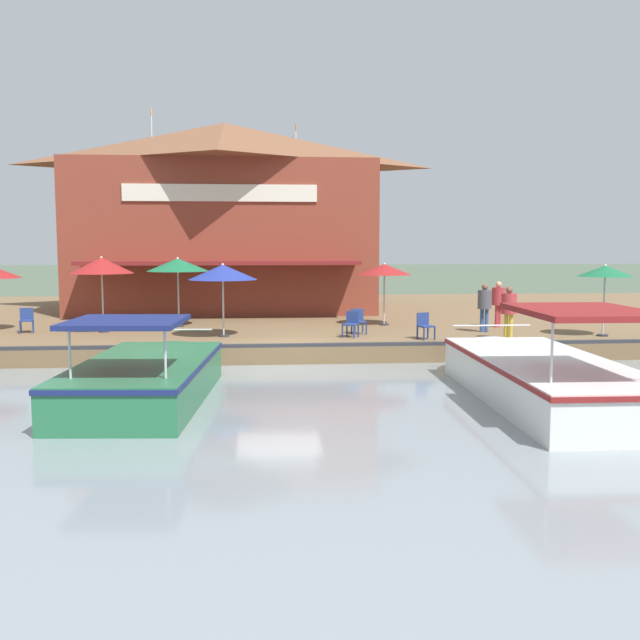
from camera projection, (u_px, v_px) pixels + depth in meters
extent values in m
plane|color=#4C5B47|center=(279.00, 367.00, 21.10)|extent=(220.00, 220.00, 0.00)
cube|color=brown|center=(272.00, 319.00, 31.97)|extent=(22.00, 56.00, 0.60)
cube|color=#2D2D33|center=(279.00, 345.00, 21.13)|extent=(0.20, 50.40, 0.10)
cube|color=brown|center=(226.00, 238.00, 33.47)|extent=(8.08, 13.26, 6.64)
pyramid|color=brown|center=(224.00, 145.00, 33.01)|extent=(8.48, 13.92, 2.00)
cube|color=maroon|center=(220.00, 263.00, 28.68)|extent=(1.80, 11.27, 0.16)
cube|color=silver|center=(220.00, 193.00, 29.23)|extent=(0.08, 7.95, 0.70)
cylinder|color=silver|center=(296.00, 146.00, 33.29)|extent=(0.06, 0.06, 1.96)
cube|color=orange|center=(296.00, 127.00, 33.02)|extent=(0.36, 0.03, 0.24)
cylinder|color=silver|center=(152.00, 138.00, 32.71)|extent=(0.06, 0.06, 2.57)
cube|color=orange|center=(151.00, 111.00, 32.41)|extent=(0.36, 0.03, 0.24)
cylinder|color=#B7B7B7|center=(604.00, 303.00, 23.55)|extent=(0.06, 0.06, 2.22)
cylinder|color=#2D2D33|center=(602.00, 335.00, 23.66)|extent=(0.36, 0.36, 0.06)
cone|color=#19663D|center=(605.00, 271.00, 23.44)|extent=(1.79, 1.79, 0.36)
cone|color=silver|center=(605.00, 270.00, 23.44)|extent=(1.11, 1.11, 0.29)
sphere|color=silver|center=(605.00, 265.00, 23.42)|extent=(0.08, 0.08, 0.08)
cylinder|color=#B7B7B7|center=(103.00, 298.00, 24.59)|extent=(0.06, 0.06, 2.39)
cylinder|color=#2D2D33|center=(104.00, 331.00, 24.71)|extent=(0.36, 0.36, 0.06)
cone|color=maroon|center=(102.00, 265.00, 24.47)|extent=(2.18, 2.18, 0.54)
cone|color=white|center=(102.00, 265.00, 24.47)|extent=(1.35, 1.35, 0.43)
sphere|color=white|center=(101.00, 258.00, 24.44)|extent=(0.08, 0.08, 0.08)
cylinder|color=#B7B7B7|center=(384.00, 296.00, 26.79)|extent=(0.06, 0.06, 2.17)
cylinder|color=#2D2D33|center=(384.00, 324.00, 26.90)|extent=(0.36, 0.36, 0.06)
cone|color=maroon|center=(384.00, 269.00, 26.68)|extent=(2.01, 2.01, 0.41)
cone|color=white|center=(384.00, 269.00, 26.68)|extent=(1.25, 1.25, 0.33)
sphere|color=white|center=(384.00, 264.00, 26.66)|extent=(0.08, 0.08, 0.08)
cylinder|color=#B7B7B7|center=(178.00, 295.00, 26.26)|extent=(0.06, 0.06, 2.36)
cylinder|color=#2D2D33|center=(179.00, 326.00, 26.38)|extent=(0.36, 0.36, 0.06)
cone|color=#19663D|center=(178.00, 265.00, 26.14)|extent=(2.27, 2.27, 0.47)
cone|color=silver|center=(178.00, 264.00, 26.14)|extent=(1.41, 1.41, 0.38)
sphere|color=silver|center=(178.00, 258.00, 26.12)|extent=(0.08, 0.08, 0.08)
cylinder|color=#B7B7B7|center=(223.00, 303.00, 23.41)|extent=(0.06, 0.06, 2.20)
cylinder|color=#2D2D33|center=(224.00, 336.00, 23.53)|extent=(0.36, 0.36, 0.06)
cone|color=navy|center=(223.00, 272.00, 23.31)|extent=(2.26, 2.26, 0.49)
cone|color=white|center=(223.00, 271.00, 23.30)|extent=(1.40, 1.40, 0.39)
sphere|color=white|center=(223.00, 265.00, 23.28)|extent=(0.08, 0.08, 0.08)
cube|color=navy|center=(354.00, 332.00, 23.05)|extent=(0.05, 0.05, 0.42)
cube|color=navy|center=(342.00, 331.00, 23.21)|extent=(0.05, 0.05, 0.42)
cube|color=navy|center=(358.00, 331.00, 23.42)|extent=(0.05, 0.05, 0.42)
cube|color=navy|center=(347.00, 330.00, 23.58)|extent=(0.05, 0.05, 0.42)
cube|color=navy|center=(350.00, 324.00, 23.29)|extent=(0.60, 0.60, 0.05)
cube|color=navy|center=(353.00, 317.00, 23.45)|extent=(0.25, 0.41, 0.40)
cube|color=navy|center=(435.00, 333.00, 22.70)|extent=(0.05, 0.05, 0.42)
cube|color=navy|center=(424.00, 334.00, 22.54)|extent=(0.05, 0.05, 0.42)
cube|color=navy|center=(428.00, 332.00, 23.06)|extent=(0.05, 0.05, 0.42)
cube|color=navy|center=(417.00, 332.00, 22.90)|extent=(0.05, 0.05, 0.42)
cube|color=navy|center=(426.00, 326.00, 22.78)|extent=(0.56, 0.56, 0.05)
cube|color=navy|center=(423.00, 319.00, 22.93)|extent=(0.18, 0.43, 0.40)
cube|color=navy|center=(33.00, 327.00, 24.36)|extent=(0.05, 0.05, 0.42)
cube|color=navy|center=(20.00, 328.00, 24.24)|extent=(0.05, 0.05, 0.42)
cube|color=navy|center=(33.00, 326.00, 24.74)|extent=(0.05, 0.05, 0.42)
cube|color=navy|center=(21.00, 326.00, 24.62)|extent=(0.05, 0.05, 0.42)
cube|color=navy|center=(27.00, 321.00, 24.47)|extent=(0.53, 0.53, 0.05)
cube|color=navy|center=(27.00, 314.00, 24.63)|extent=(0.14, 0.44, 0.40)
cube|color=navy|center=(366.00, 328.00, 24.01)|extent=(0.05, 0.05, 0.42)
cube|color=navy|center=(355.00, 329.00, 23.91)|extent=(0.05, 0.05, 0.42)
cube|color=navy|center=(363.00, 327.00, 24.40)|extent=(0.05, 0.05, 0.42)
cube|color=navy|center=(352.00, 327.00, 24.30)|extent=(0.05, 0.05, 0.42)
cube|color=navy|center=(359.00, 322.00, 24.13)|extent=(0.51, 0.51, 0.05)
cube|color=navy|center=(357.00, 315.00, 24.30)|extent=(0.11, 0.44, 0.40)
cylinder|color=gold|center=(511.00, 327.00, 22.74)|extent=(0.13, 0.13, 0.83)
cylinder|color=gold|center=(506.00, 326.00, 22.85)|extent=(0.13, 0.13, 0.83)
cylinder|color=#B23338|center=(509.00, 304.00, 22.72)|extent=(0.48, 0.48, 0.65)
sphere|color=brown|center=(509.00, 290.00, 22.67)|extent=(0.22, 0.22, 0.22)
cylinder|color=#B23338|center=(499.00, 316.00, 26.24)|extent=(0.13, 0.13, 0.82)
cylinder|color=#B23338|center=(497.00, 316.00, 26.13)|extent=(0.13, 0.13, 0.82)
cylinder|color=#B23338|center=(498.00, 296.00, 26.11)|extent=(0.48, 0.48, 0.65)
sphere|color=tan|center=(499.00, 284.00, 26.06)|extent=(0.22, 0.22, 0.22)
cylinder|color=#2D5193|center=(487.00, 321.00, 24.66)|extent=(0.13, 0.13, 0.82)
cylinder|color=#2D5193|center=(482.00, 320.00, 24.74)|extent=(0.13, 0.13, 0.82)
cylinder|color=#4C4C56|center=(485.00, 299.00, 24.62)|extent=(0.48, 0.48, 0.65)
sphere|color=brown|center=(485.00, 287.00, 24.58)|extent=(0.22, 0.22, 0.22)
cube|color=#287047|center=(145.00, 381.00, 16.13)|extent=(6.45, 3.11, 0.94)
ellipsoid|color=#287047|center=(172.00, 359.00, 19.25)|extent=(2.39, 2.68, 0.94)
cube|color=navy|center=(144.00, 364.00, 16.09)|extent=(6.53, 3.16, 0.10)
cube|color=navy|center=(126.00, 322.00, 14.51)|extent=(2.43, 2.42, 0.11)
cylinder|color=silver|center=(165.00, 352.00, 13.89)|extent=(0.05, 0.05, 1.04)
cylinder|color=silver|center=(70.00, 352.00, 13.88)|extent=(0.05, 0.05, 1.04)
cylinder|color=silver|center=(173.00, 330.00, 19.43)|extent=(0.20, 2.12, 0.04)
cube|color=white|center=(546.00, 381.00, 16.03)|extent=(7.63, 2.91, 0.98)
ellipsoid|color=white|center=(494.00, 355.00, 19.79)|extent=(2.73, 2.67, 0.98)
cube|color=maroon|center=(546.00, 363.00, 15.99)|extent=(7.72, 2.96, 0.10)
cube|color=maroon|center=(583.00, 312.00, 14.08)|extent=(3.15, 2.41, 0.12)
cylinder|color=silver|center=(552.00, 350.00, 13.16)|extent=(0.05, 0.05, 1.24)
cylinder|color=silver|center=(492.00, 325.00, 20.02)|extent=(0.09, 2.21, 0.04)
cylinder|color=brown|center=(230.00, 278.00, 35.93)|extent=(0.46, 0.46, 2.72)
sphere|color=#427A38|center=(229.00, 222.00, 35.64)|extent=(3.84, 3.84, 3.84)
sphere|color=#427A38|center=(217.00, 229.00, 34.87)|extent=(2.69, 2.69, 2.69)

